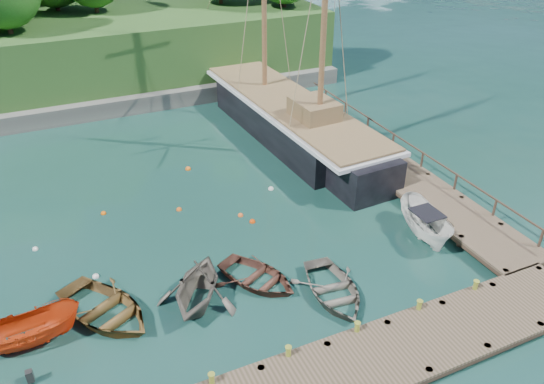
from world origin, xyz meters
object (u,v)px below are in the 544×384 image
at_px(rowboat_1, 199,302).
at_px(rowboat_3, 333,295).
at_px(schooner, 290,121).
at_px(rowboat_2, 258,282).
at_px(motorboat_orange, 32,344).
at_px(rowboat_0, 106,317).
at_px(cabin_boat_white, 423,236).

distance_m(rowboat_1, rowboat_3, 5.92).
xyz_separation_m(rowboat_1, schooner, (11.23, 13.97, 1.10)).
bearing_deg(rowboat_2, motorboat_orange, 149.35).
distance_m(rowboat_1, motorboat_orange, 6.79).
distance_m(rowboat_0, schooner, 20.04).
bearing_deg(rowboat_1, schooner, 83.62).
relative_size(rowboat_3, schooner, 0.16).
height_order(rowboat_3, schooner, schooner).
bearing_deg(cabin_boat_white, rowboat_2, -167.47).
bearing_deg(schooner, cabin_boat_white, -89.41).
distance_m(rowboat_1, rowboat_2, 2.88).
height_order(rowboat_1, cabin_boat_white, rowboat_1).
relative_size(rowboat_2, motorboat_orange, 0.97).
height_order(rowboat_3, cabin_boat_white, cabin_boat_white).
bearing_deg(motorboat_orange, rowboat_1, -94.77).
relative_size(rowboat_0, rowboat_1, 1.20).
relative_size(rowboat_0, rowboat_3, 1.15).
height_order(rowboat_0, rowboat_3, rowboat_0).
relative_size(rowboat_3, cabin_boat_white, 0.95).
xyz_separation_m(rowboat_1, cabin_boat_white, (12.12, -0.01, 0.00)).
height_order(motorboat_orange, cabin_boat_white, cabin_boat_white).
bearing_deg(schooner, rowboat_2, -124.24).
bearing_deg(schooner, rowboat_0, -141.86).
bearing_deg(rowboat_3, rowboat_1, 166.02).
height_order(rowboat_2, schooner, schooner).
relative_size(rowboat_1, schooner, 0.15).
bearing_deg(rowboat_2, rowboat_0, 145.68).
height_order(rowboat_1, motorboat_orange, rowboat_1).
bearing_deg(cabin_boat_white, schooner, 107.22).
xyz_separation_m(rowboat_3, cabin_boat_white, (6.56, 2.01, 0.00)).
bearing_deg(rowboat_1, rowboat_3, 12.44).
bearing_deg(rowboat_2, cabin_boat_white, -30.01).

